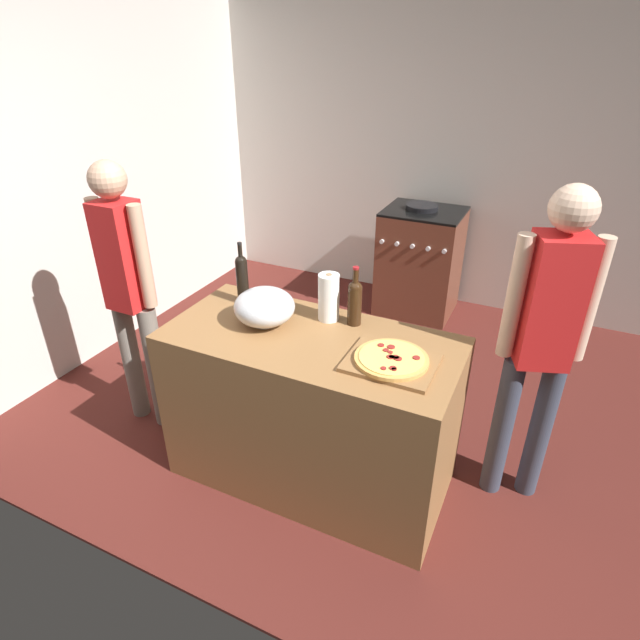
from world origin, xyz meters
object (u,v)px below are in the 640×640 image
Objects in this scene: pizza at (391,359)px; stove at (420,261)px; wine_bottle_amber at (355,300)px; person_in_stripes at (128,285)px; person_in_red at (543,335)px; paper_towel_roll at (329,297)px; wine_bottle_green at (242,277)px; mixing_bowl at (264,307)px.

pizza is 0.35× the size of stove.
person_in_stripes is (-1.31, -0.22, -0.09)m from wine_bottle_amber.
person_in_red is (0.60, 0.43, 0.05)m from pizza.
person_in_red is (1.03, 0.16, -0.05)m from paper_towel_roll.
paper_towel_roll is 1.04m from person_in_red.
wine_bottle_green is 2.19m from stove.
wine_bottle_amber reaches higher than stove.
person_in_stripes is (-1.12, -2.24, 0.48)m from stove.
wine_bottle_amber is at bearing 3.80° from paper_towel_roll.
mixing_bowl is at bearing -165.40° from person_in_red.
wine_bottle_green reaches higher than mixing_bowl.
wine_bottle_green is 0.21× the size of person_in_stripes.
mixing_bowl reaches higher than pizza.
pizza is 0.98m from wine_bottle_green.
stove is 2.22m from person_in_red.
mixing_bowl is at bearing -146.20° from paper_towel_roll.
person_in_stripes reaches higher than wine_bottle_amber.
mixing_bowl is 1.35m from person_in_red.
pizza is at bearing -2.08° from person_in_stripes.
wine_bottle_green is 1.55m from person_in_red.
paper_towel_roll is (0.28, 0.19, 0.03)m from mixing_bowl.
wine_bottle_amber is 0.19× the size of person_in_red.
paper_towel_roll is 0.72× the size of wine_bottle_green.
person_in_red is at bearing 35.62° from pizza.
stove is at bearing 95.28° from wine_bottle_amber.
stove is (0.23, 2.21, -0.53)m from mixing_bowl.
pizza is 1.08× the size of mixing_bowl.
mixing_bowl is at bearing 173.06° from pizza.
wine_bottle_amber is 0.33× the size of stove.
paper_towel_roll is 0.15× the size of person_in_red.
mixing_bowl is 0.32× the size of stove.
stove is at bearing 77.35° from wine_bottle_green.
stove is (-0.05, 2.03, -0.56)m from paper_towel_roll.
mixing_bowl is 0.29m from wine_bottle_green.
person_in_red reaches higher than wine_bottle_green.
person_in_red is at bearing 6.78° from wine_bottle_green.
mixing_bowl is 0.89× the size of wine_bottle_green.
stove is at bearing 101.85° from pizza.
pizza is 0.96× the size of wine_bottle_green.
paper_towel_roll is 2.10m from stove.
wine_bottle_green is 1.11× the size of wine_bottle_amber.
person_in_red reaches higher than wine_bottle_amber.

